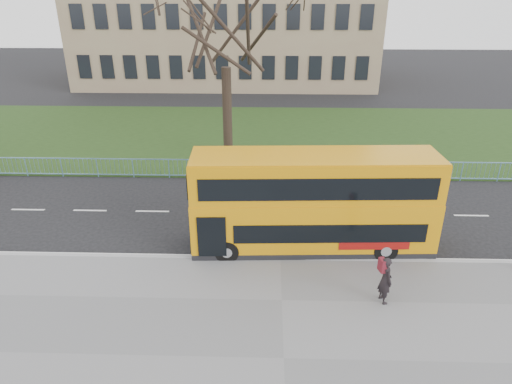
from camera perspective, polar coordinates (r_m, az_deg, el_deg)
ground at (r=19.37m, az=2.95°, el=-6.05°), size 120.00×120.00×0.00m
pavement at (r=13.97m, az=3.49°, el=-20.20°), size 80.00×10.50×0.12m
kerb at (r=18.02m, az=3.05°, el=-8.39°), size 80.00×0.20×0.14m
grass_verge at (r=32.47m, az=2.50°, el=7.08°), size 80.00×15.40×0.08m
guard_railing at (r=25.05m, az=2.71°, el=2.82°), size 40.00×0.12×1.10m
bare_tree at (r=26.96m, az=-3.83°, el=17.45°), size 8.97×8.97×12.82m
civic_building at (r=51.90m, az=-3.56°, el=21.57°), size 30.00×15.00×14.00m
yellow_bus at (r=17.99m, az=7.18°, el=-1.07°), size 9.58×2.67×3.98m
pedestrian at (r=15.92m, az=15.86°, el=-10.52°), size 0.55×0.70×1.70m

